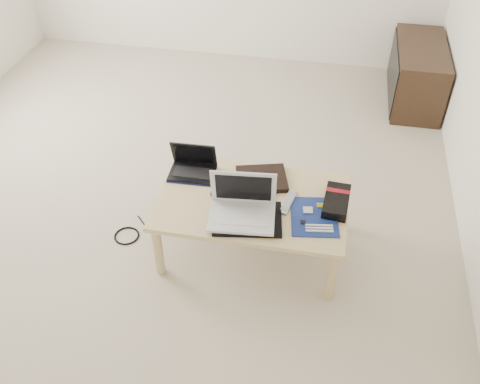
% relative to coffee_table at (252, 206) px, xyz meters
% --- Properties ---
extents(ground, '(4.00, 4.00, 0.00)m').
position_rel_coffee_table_xyz_m(ground, '(-0.70, 0.58, -0.35)').
color(ground, '#C1B49C').
rests_on(ground, ground).
extents(coffee_table, '(1.10, 0.70, 0.40)m').
position_rel_coffee_table_xyz_m(coffee_table, '(0.00, 0.00, 0.00)').
color(coffee_table, tan).
rests_on(coffee_table, ground).
extents(media_cabinet, '(0.41, 0.90, 0.50)m').
position_rel_coffee_table_xyz_m(media_cabinet, '(1.08, 2.03, -0.10)').
color(media_cabinet, '#392617').
rests_on(media_cabinet, ground).
extents(book, '(0.36, 0.32, 0.03)m').
position_rel_coffee_table_xyz_m(book, '(0.02, 0.18, 0.06)').
color(book, black).
rests_on(book, coffee_table).
extents(netbook, '(0.28, 0.21, 0.20)m').
position_rel_coffee_table_xyz_m(netbook, '(-0.40, 0.18, 0.09)').
color(netbook, black).
rests_on(netbook, coffee_table).
extents(tablet, '(0.28, 0.21, 0.01)m').
position_rel_coffee_table_xyz_m(tablet, '(-0.00, 0.09, 0.06)').
color(tablet, black).
rests_on(tablet, coffee_table).
extents(remote, '(0.09, 0.22, 0.02)m').
position_rel_coffee_table_xyz_m(remote, '(0.21, 0.01, 0.06)').
color(remote, '#ACABB0').
rests_on(remote, coffee_table).
extents(neoprene_sleeve, '(0.42, 0.33, 0.02)m').
position_rel_coffee_table_xyz_m(neoprene_sleeve, '(0.00, -0.17, 0.06)').
color(neoprene_sleeve, black).
rests_on(neoprene_sleeve, coffee_table).
extents(white_laptop, '(0.39, 0.29, 0.26)m').
position_rel_coffee_table_xyz_m(white_laptop, '(-0.03, -0.15, 0.12)').
color(white_laptop, silver).
rests_on(white_laptop, neoprene_sleeve).
extents(motherboard, '(0.30, 0.36, 0.02)m').
position_rel_coffee_table_xyz_m(motherboard, '(0.37, -0.08, 0.05)').
color(motherboard, navy).
rests_on(motherboard, coffee_table).
extents(gpu_box, '(0.16, 0.28, 0.06)m').
position_rel_coffee_table_xyz_m(gpu_box, '(0.48, 0.04, 0.08)').
color(gpu_box, black).
rests_on(gpu_box, coffee_table).
extents(cable_coil, '(0.11, 0.11, 0.01)m').
position_rel_coffee_table_xyz_m(cable_coil, '(-0.20, 0.01, 0.05)').
color(cable_coil, black).
rests_on(cable_coil, coffee_table).
extents(floor_cable_coil, '(0.20, 0.20, 0.01)m').
position_rel_coffee_table_xyz_m(floor_cable_coil, '(-0.81, -0.06, -0.35)').
color(floor_cable_coil, black).
rests_on(floor_cable_coil, ground).
extents(floor_cable_trail, '(0.23, 0.24, 0.01)m').
position_rel_coffee_table_xyz_m(floor_cable_trail, '(-0.68, 0.02, -0.35)').
color(floor_cable_trail, black).
rests_on(floor_cable_trail, ground).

